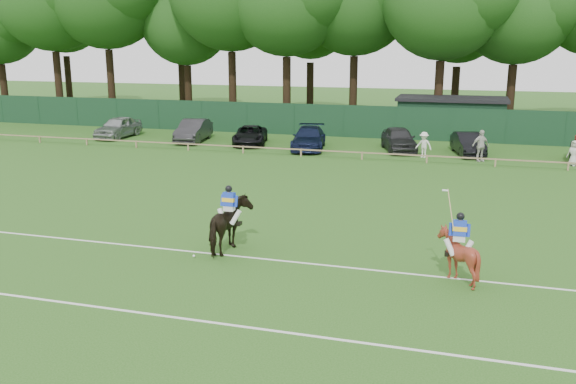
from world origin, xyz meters
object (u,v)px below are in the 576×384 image
at_px(horse_dark, 230,226).
at_px(suv_black, 250,135).
at_px(spectator_left, 424,145).
at_px(spectator_right, 574,153).
at_px(sedan_silver, 118,127).
at_px(sedan_grey, 193,130).
at_px(spectator_mid, 481,146).
at_px(hatch_grey, 399,139).
at_px(sedan_navy, 309,138).
at_px(polo_ball, 194,256).
at_px(estate_black, 468,144).
at_px(horse_chestnut, 458,256).
at_px(utility_shed, 451,116).

relative_size(horse_dark, suv_black, 0.47).
height_order(spectator_left, spectator_right, spectator_left).
bearing_deg(sedan_silver, sedan_grey, -0.34).
relative_size(horse_dark, spectator_mid, 1.14).
xyz_separation_m(sedan_silver, sedan_grey, (6.41, -0.07, -0.00)).
relative_size(hatch_grey, spectator_mid, 2.42).
distance_m(sedan_navy, polo_ball, 22.45).
bearing_deg(estate_black, horse_chestnut, -103.80).
distance_m(estate_black, spectator_left, 3.32).
xyz_separation_m(sedan_navy, spectator_mid, (11.35, -1.44, 0.22)).
bearing_deg(polo_ball, spectator_left, 73.71).
distance_m(sedan_silver, utility_shed, 26.07).
bearing_deg(polo_ball, sedan_navy, 94.22).
bearing_deg(sedan_grey, suv_black, -10.53).
relative_size(horse_chestnut, polo_ball, 18.14).
height_order(sedan_grey, spectator_left, spectator_left).
height_order(sedan_silver, spectator_mid, spectator_mid).
bearing_deg(hatch_grey, spectator_right, -29.57).
height_order(suv_black, estate_black, estate_black).
relative_size(spectator_right, utility_shed, 0.18).
relative_size(sedan_grey, spectator_right, 3.21).
distance_m(horse_chestnut, polo_ball, 8.78).
xyz_separation_m(horse_chestnut, spectator_left, (-2.51, 20.99, 0.01)).
bearing_deg(polo_ball, sedan_silver, 126.35).
bearing_deg(sedan_silver, spectator_mid, -4.79).
bearing_deg(hatch_grey, suv_black, 164.76).
xyz_separation_m(hatch_grey, spectator_right, (10.62, -2.36, -0.04)).
bearing_deg(utility_shed, hatch_grey, -111.35).
bearing_deg(sedan_silver, spectator_left, -4.58).
height_order(suv_black, spectator_mid, spectator_mid).
height_order(suv_black, sedan_navy, sedan_navy).
height_order(sedan_grey, sedan_navy, sedan_grey).
relative_size(spectator_mid, utility_shed, 0.23).
xyz_separation_m(sedan_grey, spectator_right, (25.81, -2.20, -0.04)).
height_order(sedan_grey, spectator_right, sedan_grey).
xyz_separation_m(horse_dark, sedan_grey, (-11.75, 22.35, -0.13)).
bearing_deg(hatch_grey, estate_black, -19.39).
relative_size(estate_black, spectator_mid, 2.21).
bearing_deg(estate_black, sedan_grey, 166.65).
relative_size(sedan_grey, sedan_navy, 0.94).
height_order(sedan_grey, suv_black, sedan_grey).
xyz_separation_m(sedan_grey, hatch_grey, (15.19, 0.15, -0.00)).
height_order(estate_black, polo_ball, estate_black).
xyz_separation_m(suv_black, sedan_navy, (4.56, -0.70, 0.09)).
bearing_deg(polo_ball, suv_black, 105.06).
bearing_deg(spectator_right, sedan_grey, -147.62).
bearing_deg(estate_black, spectator_left, -158.42).
bearing_deg(sedan_grey, utility_shed, 15.90).
distance_m(spectator_left, spectator_mid, 3.49).
bearing_deg(spectator_right, sedan_silver, -146.78).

